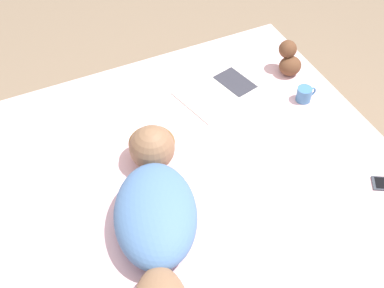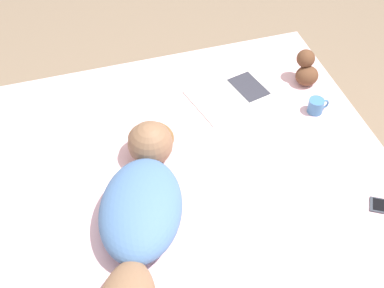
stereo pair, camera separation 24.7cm
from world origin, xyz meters
name	(u,v)px [view 1 (the left image)]	position (x,y,z in m)	size (l,w,h in m)	color
ground_plane	(208,266)	(0.00, 0.00, 0.00)	(12.00, 12.00, 0.00)	#7A6651
bed	(209,236)	(0.00, 0.00, 0.28)	(1.91, 2.12, 0.56)	tan
person	(157,235)	(-0.30, -0.13, 0.65)	(0.66, 1.29, 0.21)	brown
open_magazine	(221,90)	(0.37, 0.61, 0.57)	(0.48, 0.39, 0.01)	silver
coffee_mug	(304,94)	(0.72, 0.37, 0.60)	(0.11, 0.08, 0.08)	teal
plush_toy	(289,59)	(0.77, 0.60, 0.65)	(0.12, 0.15, 0.18)	brown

